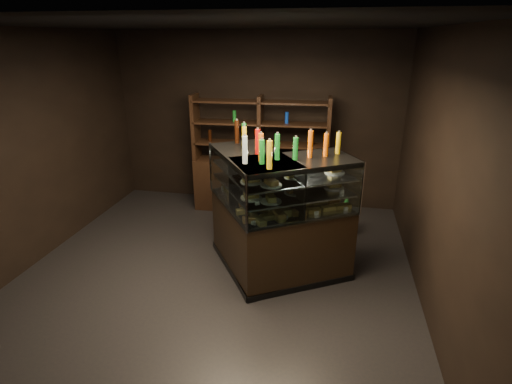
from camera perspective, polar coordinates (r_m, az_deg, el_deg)
ground at (r=5.42m, az=-5.31°, el=-10.94°), size 5.00×5.00×0.00m
room_shell at (r=4.68m, az=-6.12°, el=9.58°), size 5.02×5.02×3.01m
display_case at (r=5.10m, az=2.36°, el=-6.27°), size 2.02×1.61×1.57m
food_display at (r=4.84m, az=2.44°, el=0.32°), size 1.58×1.19×0.48m
bottles_top at (r=4.68m, az=2.59°, el=6.71°), size 1.40×1.05×0.30m
potted_conifer at (r=6.31m, az=12.76°, el=-2.36°), size 0.33×0.33×0.71m
back_shelving at (r=6.92m, az=0.59°, el=2.14°), size 2.30×0.51×2.00m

